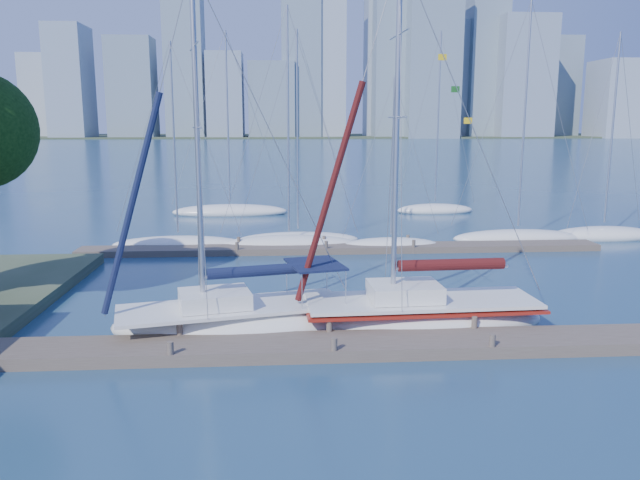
{
  "coord_description": "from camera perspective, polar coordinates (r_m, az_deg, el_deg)",
  "views": [
    {
      "loc": [
        -1.67,
        -19.16,
        7.34
      ],
      "look_at": [
        -0.11,
        4.0,
        2.96
      ],
      "focal_mm": 35.0,
      "sensor_mm": 36.0,
      "label": 1
    }
  ],
  "objects": [
    {
      "name": "sailboat_navy",
      "position": [
        22.31,
        -8.06,
        -6.0
      ],
      "size": [
        8.92,
        4.61,
        12.83
      ],
      "rotation": [
        0.0,
        0.0,
        0.22
      ],
      "color": "white",
      "rests_on": "ground"
    },
    {
      "name": "bg_boat_6",
      "position": [
        51.08,
        -8.21,
        2.63
      ],
      "size": [
        9.62,
        5.5,
        14.75
      ],
      "rotation": [
        0.0,
        0.0,
        0.34
      ],
      "color": "white",
      "rests_on": "ground"
    },
    {
      "name": "bg_boat_5",
      "position": [
        43.94,
        24.49,
        0.46
      ],
      "size": [
        7.32,
        5.09,
        13.13
      ],
      "rotation": [
        0.0,
        0.0,
        0.44
      ],
      "color": "white",
      "rests_on": "ground"
    },
    {
      "name": "bg_boat_7",
      "position": [
        52.56,
        10.47,
        2.8
      ],
      "size": [
        6.68,
        4.33,
        14.77
      ],
      "rotation": [
        0.0,
        0.0,
        -0.37
      ],
      "color": "white",
      "rests_on": "ground"
    },
    {
      "name": "bg_boat_4",
      "position": [
        41.08,
        17.61,
        0.27
      ],
      "size": [
        8.52,
        4.11,
        14.78
      ],
      "rotation": [
        0.0,
        0.0,
        -0.24
      ],
      "color": "white",
      "rests_on": "ground"
    },
    {
      "name": "skyline",
      "position": [
        311.95,
        1.4,
        15.73
      ],
      "size": [
        503.31,
        51.31,
        112.32
      ],
      "color": "#7D8FA2",
      "rests_on": "ground"
    },
    {
      "name": "bg_boat_3",
      "position": [
        37.04,
        6.51,
        -0.46
      ],
      "size": [
        6.01,
        2.57,
        10.21
      ],
      "rotation": [
        0.0,
        0.0,
        0.11
      ],
      "color": "white",
      "rests_on": "ground"
    },
    {
      "name": "far_dock",
      "position": [
        36.07,
        2.06,
        -0.78
      ],
      "size": [
        30.0,
        1.8,
        0.36
      ],
      "primitive_type": "cube",
      "color": "brown",
      "rests_on": "ground"
    },
    {
      "name": "ground",
      "position": [
        20.59,
        1.06,
        -10.21
      ],
      "size": [
        700.0,
        700.0,
        0.0
      ],
      "primitive_type": "plane",
      "color": "navy",
      "rests_on": "ground"
    },
    {
      "name": "bg_boat_2",
      "position": [
        38.61,
        -2.01,
        0.08
      ],
      "size": [
        7.83,
        3.77,
        13.04
      ],
      "rotation": [
        0.0,
        0.0,
        0.24
      ],
      "color": "white",
      "rests_on": "ground"
    },
    {
      "name": "sailboat_maroon",
      "position": [
        22.99,
        9.18,
        -5.47
      ],
      "size": [
        9.08,
        3.31,
        13.46
      ],
      "rotation": [
        0.0,
        0.0,
        0.04
      ],
      "color": "white",
      "rests_on": "ground"
    },
    {
      "name": "bg_boat_1",
      "position": [
        37.13,
        -2.83,
        -0.31
      ],
      "size": [
        8.25,
        2.7,
        14.13
      ],
      "rotation": [
        0.0,
        0.0,
        -0.05
      ],
      "color": "white",
      "rests_on": "ground"
    },
    {
      "name": "near_dock",
      "position": [
        20.52,
        1.06,
        -9.69
      ],
      "size": [
        26.0,
        2.0,
        0.4
      ],
      "primitive_type": "cube",
      "color": "brown",
      "rests_on": "ground"
    },
    {
      "name": "far_shore",
      "position": [
        339.25,
        -3.62,
        9.42
      ],
      "size": [
        800.0,
        100.0,
        1.5
      ],
      "primitive_type": "cube",
      "color": "#38472D",
      "rests_on": "ground"
    },
    {
      "name": "bg_boat_0",
      "position": [
        38.06,
        -12.81,
        -0.34
      ],
      "size": [
        8.09,
        3.88,
        12.19
      ],
      "rotation": [
        0.0,
        0.0,
        -0.24
      ],
      "color": "white",
      "rests_on": "ground"
    }
  ]
}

